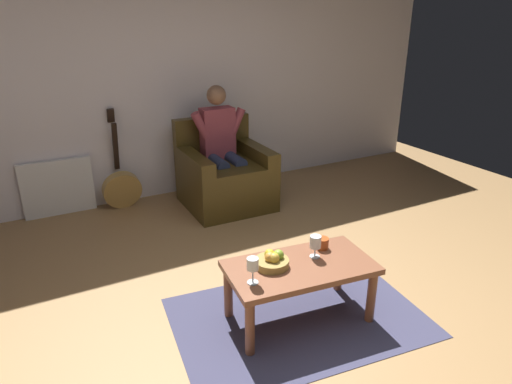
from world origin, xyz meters
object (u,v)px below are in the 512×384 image
at_px(armchair, 224,177).
at_px(guitar, 122,187).
at_px(fruit_bowl, 272,260).
at_px(candle_jar, 322,243).
at_px(coffee_table, 300,273).
at_px(wine_glass_far, 253,266).
at_px(person_seated, 222,144).
at_px(wine_glass_near, 315,243).

distance_m(armchair, guitar, 1.08).
distance_m(fruit_bowl, candle_jar, 0.43).
bearing_deg(coffee_table, wine_glass_far, 6.52).
xyz_separation_m(armchair, wine_glass_far, (0.76, 2.09, 0.22)).
bearing_deg(fruit_bowl, coffee_table, 157.65).
height_order(guitar, fruit_bowl, guitar).
height_order(person_seated, guitar, person_seated).
height_order(armchair, wine_glass_far, armchair).
relative_size(guitar, wine_glass_far, 6.13).
xyz_separation_m(guitar, candle_jar, (-0.86, 2.36, 0.22)).
xyz_separation_m(wine_glass_far, fruit_bowl, (-0.20, -0.11, -0.08)).
xyz_separation_m(armchair, fruit_bowl, (0.56, 1.98, 0.14)).
relative_size(person_seated, candle_jar, 13.76).
relative_size(wine_glass_far, fruit_bowl, 0.76).
xyz_separation_m(person_seated, candle_jar, (0.14, 1.98, -0.21)).
distance_m(person_seated, coffee_table, 2.15).
bearing_deg(coffee_table, wine_glass_near, -164.49).
distance_m(coffee_table, guitar, 2.55).
relative_size(armchair, person_seated, 0.72).
distance_m(armchair, fruit_bowl, 2.06).
bearing_deg(armchair, coffee_table, 80.24).
relative_size(person_seated, fruit_bowl, 5.62).
bearing_deg(armchair, wine_glass_far, 70.97).
bearing_deg(armchair, candle_jar, 86.98).
bearing_deg(fruit_bowl, wine_glass_near, 174.22).
xyz_separation_m(wine_glass_near, candle_jar, (-0.11, -0.08, -0.06)).
relative_size(wine_glass_near, wine_glass_far, 0.92).
bearing_deg(person_seated, fruit_bowl, 75.49).
height_order(person_seated, fruit_bowl, person_seated).
height_order(armchair, fruit_bowl, armchair).
height_order(armchair, person_seated, person_seated).
xyz_separation_m(person_seated, fruit_bowl, (0.56, 2.02, -0.21)).
distance_m(guitar, candle_jar, 2.52).
height_order(guitar, wine_glass_near, guitar).
height_order(coffee_table, guitar, guitar).
bearing_deg(person_seated, candle_jar, 87.05).
bearing_deg(guitar, fruit_bowl, 100.25).
relative_size(guitar, candle_jar, 11.44).
relative_size(armchair, fruit_bowl, 4.03).
bearing_deg(armchair, wine_glass_near, 83.94).
xyz_separation_m(armchair, person_seated, (-0.00, -0.04, 0.35)).
height_order(coffee_table, fruit_bowl, fruit_bowl).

